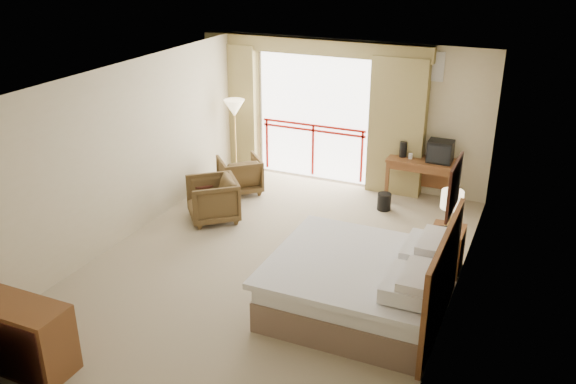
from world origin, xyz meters
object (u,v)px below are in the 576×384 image
at_px(table_lamp, 452,200).
at_px(bed, 362,284).
at_px(desk, 422,167).
at_px(dresser, 18,336).
at_px(armchair_near, 214,219).
at_px(side_table, 203,191).
at_px(nightstand, 446,249).
at_px(tv, 440,152).
at_px(floor_lamp, 234,111).
at_px(wastebasket, 384,202).
at_px(armchair_far, 240,191).

bearing_deg(table_lamp, bed, -117.23).
relative_size(desk, dresser, 0.98).
height_order(armchair_near, side_table, side_table).
bearing_deg(side_table, nightstand, -5.72).
xyz_separation_m(tv, floor_lamp, (-3.83, -0.36, 0.38)).
bearing_deg(floor_lamp, wastebasket, -5.86).
distance_m(side_table, floor_lamp, 1.86).
relative_size(wastebasket, armchair_far, 0.40).
bearing_deg(desk, nightstand, -71.75).
relative_size(nightstand, floor_lamp, 0.41).
bearing_deg(tv, nightstand, -65.80).
height_order(desk, dresser, dresser).
bearing_deg(armchair_far, tv, 152.81).
distance_m(desk, wastebasket, 0.97).
distance_m(armchair_near, floor_lamp, 2.36).
bearing_deg(dresser, tv, 66.91).
bearing_deg(armchair_near, desk, 87.06).
bearing_deg(dresser, side_table, 98.96).
relative_size(side_table, dresser, 0.40).
distance_m(desk, dresser, 7.06).
height_order(floor_lamp, dresser, floor_lamp).
xyz_separation_m(table_lamp, armchair_near, (-3.85, 0.06, -1.06)).
xyz_separation_m(tv, armchair_near, (-3.26, -2.22, -0.96)).
relative_size(nightstand, wastebasket, 2.15).
xyz_separation_m(nightstand, armchair_far, (-4.01, 1.36, -0.32)).
bearing_deg(side_table, dresser, -85.01).
height_order(wastebasket, floor_lamp, floor_lamp).
xyz_separation_m(desk, dresser, (-2.94, -6.41, -0.20)).
bearing_deg(armchair_far, desk, 155.21).
height_order(tv, wastebasket, tv).
bearing_deg(armchair_far, side_table, 34.05).
relative_size(nightstand, dresser, 0.53).
relative_size(bed, armchair_near, 2.66).
xyz_separation_m(bed, tv, (0.18, 3.78, 0.58)).
xyz_separation_m(armchair_far, floor_lamp, (-0.41, 0.61, 1.34)).
height_order(table_lamp, desk, table_lamp).
distance_m(wastebasket, dresser, 6.21).
bearing_deg(table_lamp, floor_lamp, 156.51).
distance_m(table_lamp, armchair_near, 3.99).
height_order(desk, armchair_near, desk).
relative_size(bed, desk, 1.81).
xyz_separation_m(desk, side_table, (-3.33, -1.96, -0.27)).
bearing_deg(bed, tv, 87.28).
bearing_deg(bed, desk, 91.81).
height_order(nightstand, armchair_far, nightstand).
xyz_separation_m(armchair_far, dresser, (0.17, -5.38, 0.40)).
xyz_separation_m(wastebasket, armchair_far, (-2.66, -0.30, -0.15)).
distance_m(nightstand, side_table, 4.25).
bearing_deg(armchair_near, floor_lamp, 156.48).
bearing_deg(table_lamp, armchair_near, 179.14).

